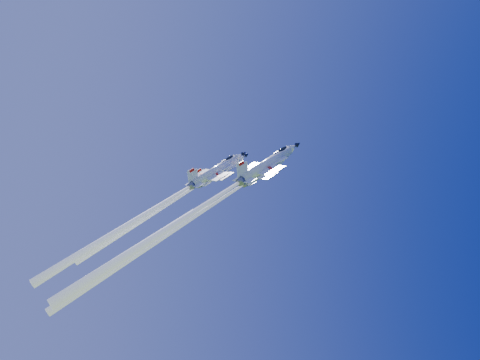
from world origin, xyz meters
name	(u,v)px	position (x,y,z in m)	size (l,w,h in m)	color
jet_lead	(191,219)	(-9.86, 2.80, 69.99)	(44.71, 17.71, 40.84)	white
jet_left	(174,200)	(-12.49, 5.49, 74.31)	(33.42, 11.88, 29.68)	white
jet_right	(199,208)	(-11.59, -6.03, 70.48)	(43.60, 16.14, 39.13)	white
jet_slot	(157,207)	(-18.19, -0.77, 71.09)	(36.73, 13.46, 32.87)	white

